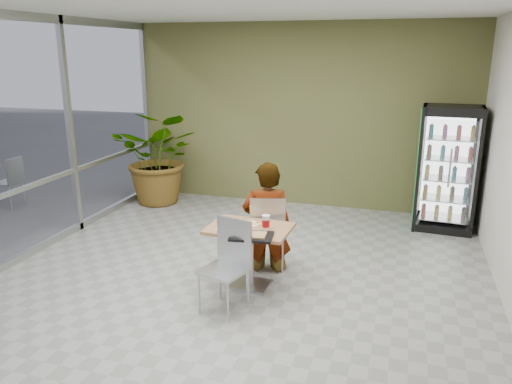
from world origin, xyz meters
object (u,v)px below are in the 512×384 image
chair_near (229,257)px  soda_cup (266,222)px  cafeteria_tray (252,236)px  potted_plant (160,157)px  chair_far (268,227)px  beverage_fridge (447,169)px  dining_table (249,244)px  seated_woman (267,228)px

chair_near → soda_cup: (0.26, 0.52, 0.25)m
cafeteria_tray → potted_plant: (-2.70, 3.11, 0.09)m
chair_far → potted_plant: (-2.66, 2.29, 0.27)m
cafeteria_tray → beverage_fridge: bearing=55.0°
soda_cup → cafeteria_tray: size_ratio=0.36×
dining_table → soda_cup: size_ratio=5.90×
cafeteria_tray → potted_plant: size_ratio=0.27×
chair_far → beverage_fridge: 3.23m
chair_near → soda_cup: 0.64m
soda_cup → dining_table: bearing=177.3°
soda_cup → cafeteria_tray: (-0.08, -0.30, -0.07)m
dining_table → cafeteria_tray: size_ratio=2.11×
dining_table → chair_far: size_ratio=0.99×
chair_far → potted_plant: bearing=-55.1°
chair_far → cafeteria_tray: (0.04, -0.82, 0.18)m
soda_cup → potted_plant: potted_plant is taller
dining_table → seated_woman: seated_woman is taller
seated_woman → soda_cup: (0.15, -0.57, 0.28)m
seated_woman → cafeteria_tray: seated_woman is taller
chair_near → beverage_fridge: beverage_fridge is taller
chair_far → cafeteria_tray: chair_far is taller
dining_table → potted_plant: size_ratio=0.57×
soda_cup → potted_plant: 3.95m
seated_woman → potted_plant: potted_plant is taller
dining_table → chair_far: (0.08, 0.51, 0.04)m
seated_woman → soda_cup: size_ratio=10.33×
chair_near → cafeteria_tray: bearing=65.7°
seated_woman → beverage_fridge: beverage_fridge is taller
potted_plant → chair_near: bearing=-53.0°
chair_near → cafeteria_tray: (0.19, 0.22, 0.18)m
chair_far → beverage_fridge: beverage_fridge is taller
chair_far → chair_near: bearing=67.8°
dining_table → cafeteria_tray: cafeteria_tray is taller
chair_far → seated_woman: size_ratio=0.58×
chair_near → potted_plant: bearing=142.6°
dining_table → beverage_fridge: size_ratio=0.51×
seated_woman → beverage_fridge: size_ratio=0.89×
dining_table → soda_cup: 0.36m
seated_woman → cafeteria_tray: size_ratio=3.70×
dining_table → potted_plant: (-2.58, 2.80, 0.32)m
cafeteria_tray → potted_plant: bearing=131.0°
dining_table → soda_cup: soda_cup is taller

